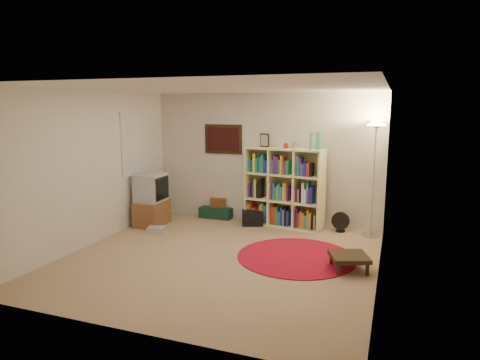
% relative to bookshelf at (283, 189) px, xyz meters
% --- Properties ---
extents(room, '(4.54, 4.54, 2.54)m').
position_rel_bookshelf_xyz_m(room, '(-0.49, -1.99, 0.54)').
color(room, tan).
rests_on(room, ground).
extents(bookshelf, '(1.53, 0.64, 1.78)m').
position_rel_bookshelf_xyz_m(bookshelf, '(0.00, 0.00, 0.00)').
color(bookshelf, '#FEFFAA').
rests_on(bookshelf, ground).
extents(floor_lamp, '(0.44, 0.44, 2.00)m').
position_rel_bookshelf_xyz_m(floor_lamp, '(1.62, -0.12, 0.95)').
color(floor_lamp, silver).
rests_on(floor_lamp, ground).
extents(floor_fan, '(0.33, 0.18, 0.37)m').
position_rel_bookshelf_xyz_m(floor_fan, '(1.08, -0.04, -0.53)').
color(floor_fan, black).
rests_on(floor_fan, ground).
extents(tv_stand, '(0.50, 0.69, 0.98)m').
position_rel_bookshelf_xyz_m(tv_stand, '(-2.36, -0.80, -0.25)').
color(tv_stand, brown).
rests_on(tv_stand, ground).
extents(dvd_box, '(0.36, 0.32, 0.10)m').
position_rel_bookshelf_xyz_m(dvd_box, '(-2.03, -1.20, -0.67)').
color(dvd_box, '#B2B2B7').
rests_on(dvd_box, ground).
extents(suitcase, '(0.66, 0.43, 0.21)m').
position_rel_bookshelf_xyz_m(suitcase, '(-1.42, 0.17, -0.61)').
color(suitcase, '#113123').
rests_on(suitcase, ground).
extents(wicker_basket, '(0.37, 0.31, 0.18)m').
position_rel_bookshelf_xyz_m(wicker_basket, '(-1.42, 0.21, -0.41)').
color(wicker_basket, brown).
rests_on(wicker_basket, suitcase).
extents(duffel_bag, '(0.48, 0.44, 0.27)m').
position_rel_bookshelf_xyz_m(duffel_bag, '(-0.57, -0.13, -0.58)').
color(duffel_bag, black).
rests_on(duffel_bag, ground).
extents(red_rug, '(1.79, 1.79, 0.02)m').
position_rel_bookshelf_xyz_m(red_rug, '(0.63, -1.60, -0.71)').
color(red_rug, maroon).
rests_on(red_rug, ground).
extents(side_table, '(0.64, 0.64, 0.23)m').
position_rel_bookshelf_xyz_m(side_table, '(1.42, -1.86, -0.53)').
color(side_table, black).
rests_on(side_table, ground).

